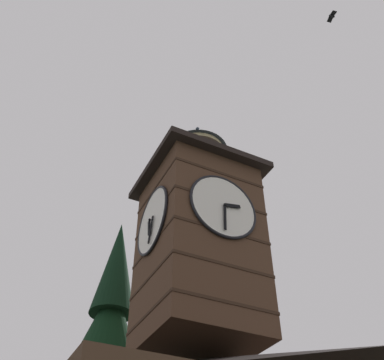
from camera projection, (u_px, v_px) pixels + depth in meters
clock_tower at (199, 234)px, 16.30m from camera, size 4.12×4.12×9.48m
flying_bird_high at (332, 16)px, 21.52m from camera, size 0.32×0.62×0.16m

